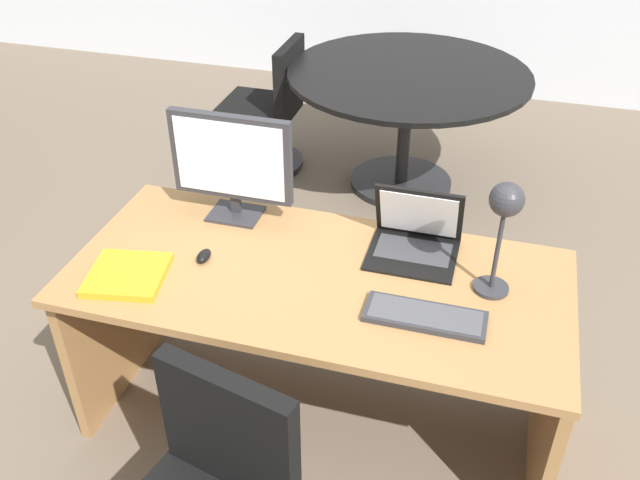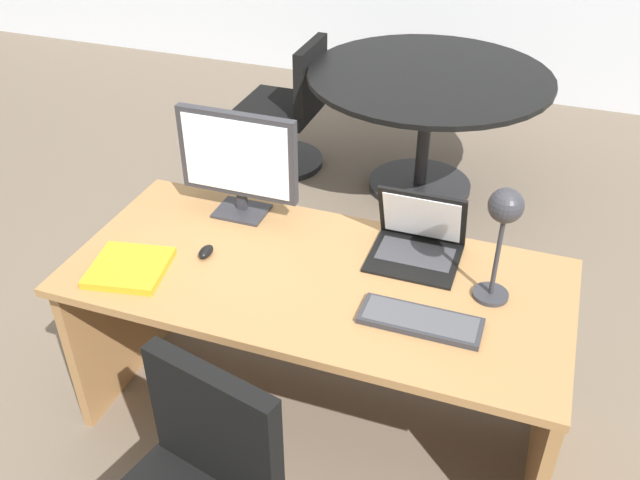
{
  "view_description": "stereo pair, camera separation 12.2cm",
  "coord_description": "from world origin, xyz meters",
  "px_view_note": "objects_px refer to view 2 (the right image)",
  "views": [
    {
      "loc": [
        0.54,
        -1.83,
        2.21
      ],
      "look_at": [
        0.0,
        0.04,
        0.86
      ],
      "focal_mm": 38.62,
      "sensor_mm": 36.0,
      "label": 1
    },
    {
      "loc": [
        0.66,
        -1.8,
        2.21
      ],
      "look_at": [
        0.0,
        0.04,
        0.86
      ],
      "focal_mm": 38.62,
      "sensor_mm": 36.0,
      "label": 2
    }
  ],
  "objects_px": {
    "laptop": "(419,234)",
    "meeting_table": "(427,103)",
    "keyboard": "(420,321)",
    "desk": "(321,313)",
    "mouse": "(206,252)",
    "monitor": "(238,159)",
    "meeting_chair_near": "(288,117)",
    "desk_lamp": "(503,221)",
    "book": "(129,268)"
  },
  "relations": [
    {
      "from": "laptop",
      "to": "meeting_table",
      "type": "relative_size",
      "value": 0.22
    },
    {
      "from": "meeting_table",
      "to": "laptop",
      "type": "bearing_deg",
      "value": -79.34
    },
    {
      "from": "mouse",
      "to": "meeting_table",
      "type": "distance_m",
      "value": 2.06
    },
    {
      "from": "keyboard",
      "to": "meeting_table",
      "type": "height_order",
      "value": "keyboard"
    },
    {
      "from": "laptop",
      "to": "meeting_table",
      "type": "height_order",
      "value": "laptop"
    },
    {
      "from": "desk_lamp",
      "to": "meeting_chair_near",
      "type": "bearing_deg",
      "value": 128.07
    },
    {
      "from": "meeting_chair_near",
      "to": "monitor",
      "type": "bearing_deg",
      "value": -73.65
    },
    {
      "from": "mouse",
      "to": "keyboard",
      "type": "bearing_deg",
      "value": -7.02
    },
    {
      "from": "meeting_table",
      "to": "keyboard",
      "type": "bearing_deg",
      "value": -78.64
    },
    {
      "from": "desk",
      "to": "mouse",
      "type": "relative_size",
      "value": 22.33
    },
    {
      "from": "mouse",
      "to": "laptop",
      "type": "bearing_deg",
      "value": 21.45
    },
    {
      "from": "meeting_table",
      "to": "mouse",
      "type": "bearing_deg",
      "value": -100.98
    },
    {
      "from": "desk_lamp",
      "to": "book",
      "type": "relative_size",
      "value": 1.43
    },
    {
      "from": "keyboard",
      "to": "meeting_table",
      "type": "bearing_deg",
      "value": 101.36
    },
    {
      "from": "desk",
      "to": "laptop",
      "type": "height_order",
      "value": "laptop"
    },
    {
      "from": "monitor",
      "to": "mouse",
      "type": "distance_m",
      "value": 0.38
    },
    {
      "from": "monitor",
      "to": "meeting_chair_near",
      "type": "bearing_deg",
      "value": 106.35
    },
    {
      "from": "desk",
      "to": "meeting_chair_near",
      "type": "height_order",
      "value": "meeting_chair_near"
    },
    {
      "from": "desk",
      "to": "meeting_chair_near",
      "type": "relative_size",
      "value": 2.07
    },
    {
      "from": "monitor",
      "to": "meeting_chair_near",
      "type": "distance_m",
      "value": 1.89
    },
    {
      "from": "desk",
      "to": "desk_lamp",
      "type": "distance_m",
      "value": 0.8
    },
    {
      "from": "book",
      "to": "meeting_table",
      "type": "xyz_separation_m",
      "value": [
        0.6,
        2.18,
        -0.18
      ]
    },
    {
      "from": "monitor",
      "to": "meeting_table",
      "type": "height_order",
      "value": "monitor"
    },
    {
      "from": "desk_lamp",
      "to": "meeting_chair_near",
      "type": "height_order",
      "value": "desk_lamp"
    },
    {
      "from": "laptop",
      "to": "monitor",
      "type": "bearing_deg",
      "value": 177.75
    },
    {
      "from": "monitor",
      "to": "book",
      "type": "height_order",
      "value": "monitor"
    },
    {
      "from": "laptop",
      "to": "meeting_table",
      "type": "xyz_separation_m",
      "value": [
        -0.33,
        1.73,
        -0.24
      ]
    },
    {
      "from": "monitor",
      "to": "laptop",
      "type": "xyz_separation_m",
      "value": [
        0.72,
        -0.03,
        -0.17
      ]
    },
    {
      "from": "book",
      "to": "keyboard",
      "type": "bearing_deg",
      "value": 4.02
    },
    {
      "from": "laptop",
      "to": "book",
      "type": "bearing_deg",
      "value": -153.95
    },
    {
      "from": "desk",
      "to": "book",
      "type": "distance_m",
      "value": 0.72
    },
    {
      "from": "laptop",
      "to": "keyboard",
      "type": "height_order",
      "value": "laptop"
    },
    {
      "from": "meeting_table",
      "to": "meeting_chair_near",
      "type": "relative_size",
      "value": 1.68
    },
    {
      "from": "desk",
      "to": "keyboard",
      "type": "bearing_deg",
      "value": -24.51
    },
    {
      "from": "desk",
      "to": "book",
      "type": "height_order",
      "value": "book"
    },
    {
      "from": "monitor",
      "to": "laptop",
      "type": "relative_size",
      "value": 1.49
    },
    {
      "from": "book",
      "to": "monitor",
      "type": "bearing_deg",
      "value": 66.55
    },
    {
      "from": "desk_lamp",
      "to": "keyboard",
      "type": "bearing_deg",
      "value": -135.37
    },
    {
      "from": "monitor",
      "to": "desk_lamp",
      "type": "relative_size",
      "value": 1.11
    },
    {
      "from": "meeting_table",
      "to": "meeting_chair_near",
      "type": "bearing_deg",
      "value": 179.81
    },
    {
      "from": "laptop",
      "to": "book",
      "type": "relative_size",
      "value": 1.06
    },
    {
      "from": "keyboard",
      "to": "meeting_chair_near",
      "type": "relative_size",
      "value": 0.46
    },
    {
      "from": "desk",
      "to": "laptop",
      "type": "distance_m",
      "value": 0.47
    },
    {
      "from": "laptop",
      "to": "desk_lamp",
      "type": "distance_m",
      "value": 0.42
    },
    {
      "from": "keyboard",
      "to": "desk_lamp",
      "type": "xyz_separation_m",
      "value": [
        0.19,
        0.19,
        0.31
      ]
    },
    {
      "from": "keyboard",
      "to": "meeting_table",
      "type": "relative_size",
      "value": 0.28
    },
    {
      "from": "desk",
      "to": "laptop",
      "type": "bearing_deg",
      "value": 33.4
    },
    {
      "from": "desk",
      "to": "monitor",
      "type": "distance_m",
      "value": 0.66
    },
    {
      "from": "desk",
      "to": "mouse",
      "type": "xyz_separation_m",
      "value": [
        -0.41,
        -0.08,
        0.24
      ]
    },
    {
      "from": "desk",
      "to": "meeting_table",
      "type": "height_order",
      "value": "meeting_table"
    }
  ]
}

